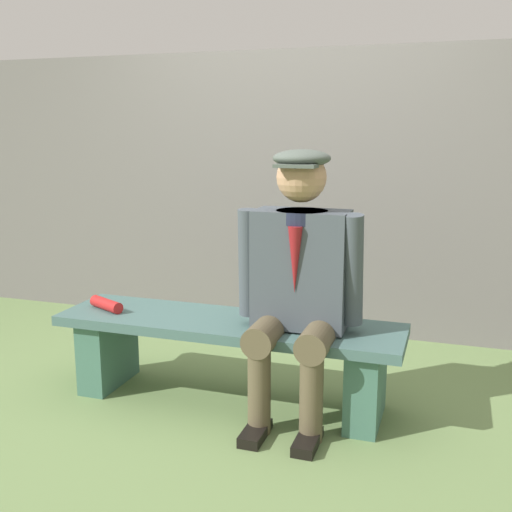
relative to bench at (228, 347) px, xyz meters
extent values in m
plane|color=#657F4A|center=(0.00, 0.00, -0.31)|extent=(30.00, 30.00, 0.00)
cube|color=#405F5C|center=(0.00, 0.00, 0.12)|extent=(1.82, 0.47, 0.05)
cube|color=#3E6858|center=(-0.73, 0.00, -0.11)|extent=(0.16, 0.40, 0.40)
cube|color=#3E6858|center=(0.73, 0.00, -0.11)|extent=(0.16, 0.40, 0.40)
cube|color=#404850|center=(-0.39, 0.00, 0.45)|extent=(0.46, 0.23, 0.58)
cylinder|color=#1E2338|center=(-0.39, 0.00, 0.71)|extent=(0.25, 0.25, 0.06)
cone|color=maroon|center=(-0.39, 0.12, 0.52)|extent=(0.07, 0.07, 0.32)
sphere|color=tan|center=(-0.39, 0.02, 0.90)|extent=(0.24, 0.24, 0.24)
ellipsoid|color=#464F48|center=(-0.39, 0.02, 0.98)|extent=(0.27, 0.27, 0.08)
cube|color=#464F48|center=(-0.39, 0.13, 0.95)|extent=(0.19, 0.11, 0.02)
cylinder|color=brown|center=(-0.51, 0.14, 0.16)|extent=(0.15, 0.39, 0.15)
cylinder|color=brown|center=(-0.51, 0.27, -0.07)|extent=(0.11, 0.11, 0.46)
cube|color=black|center=(-0.51, 0.33, -0.28)|extent=(0.10, 0.24, 0.05)
cylinder|color=#404850|center=(-0.65, 0.04, 0.47)|extent=(0.11, 0.16, 0.54)
cylinder|color=brown|center=(-0.26, 0.14, 0.16)|extent=(0.15, 0.39, 0.15)
cylinder|color=brown|center=(-0.26, 0.27, -0.07)|extent=(0.11, 0.11, 0.46)
cube|color=black|center=(-0.26, 0.33, -0.28)|extent=(0.10, 0.24, 0.05)
cylinder|color=#404850|center=(-0.13, 0.04, 0.47)|extent=(0.10, 0.12, 0.54)
cylinder|color=#B21E1E|center=(0.70, 0.04, 0.18)|extent=(0.24, 0.16, 0.06)
cube|color=slate|center=(0.00, -1.41, 0.67)|extent=(12.00, 0.24, 1.96)
camera|label=1|loc=(-1.09, 2.82, 1.12)|focal=42.62mm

